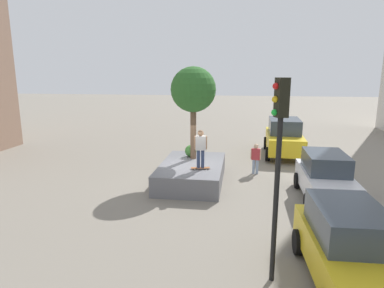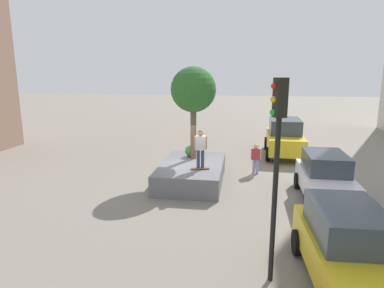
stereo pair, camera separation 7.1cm
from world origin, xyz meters
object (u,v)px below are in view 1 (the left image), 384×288
planter_ledge (192,172)px  skateboard (200,168)px  traffic_light_corner (278,149)px  plaza_tree (193,90)px  skateboarder (201,146)px  sedan_parked (284,137)px  taxi_cab (349,247)px  police_car (325,177)px  pedestrian_crossing (256,157)px

planter_ledge → skateboard: size_ratio=5.64×
planter_ledge → traffic_light_corner: bearing=22.9°
plaza_tree → skateboarder: bearing=17.7°
planter_ledge → skateboard: (0.89, 0.50, 0.49)m
skateboarder → sedan_parked: size_ratio=0.34×
planter_ledge → plaza_tree: size_ratio=1.07×
taxi_cab → skateboarder: bearing=-145.3°
police_car → plaza_tree: bearing=-112.8°
skateboarder → traffic_light_corner: 6.78m
skateboarder → taxi_cab: skateboarder is taller
skateboarder → traffic_light_corner: traffic_light_corner is taller
police_car → taxi_cab: bearing=-7.9°
traffic_light_corner → police_car: bearing=156.1°
planter_ledge → plaza_tree: plaza_tree is taller
plaza_tree → pedestrian_crossing: plaza_tree is taller
taxi_cab → traffic_light_corner: (0.10, -1.72, 2.30)m
plaza_tree → skateboarder: 2.91m
skateboard → planter_ledge: bearing=-150.7°
police_car → taxi_cab: taxi_cab is taller
taxi_cab → traffic_light_corner: bearing=-86.8°
taxi_cab → pedestrian_crossing: size_ratio=2.73×
planter_ledge → sedan_parked: (-5.79, 4.77, 0.68)m
traffic_light_corner → planter_ledge: bearing=-157.1°
pedestrian_crossing → traffic_light_corner: bearing=0.3°
taxi_cab → pedestrian_crossing: (-8.60, -1.77, -0.09)m
skateboarder → traffic_light_corner: bearing=21.9°
skateboard → police_car: 5.00m
planter_ledge → traffic_light_corner: size_ratio=0.97×
planter_ledge → plaza_tree: bearing=-175.5°
skateboard → traffic_light_corner: (6.16, 2.48, 2.33)m
pedestrian_crossing → police_car: bearing=39.5°
plaza_tree → skateboarder: plaza_tree is taller
plaza_tree → police_car: plaza_tree is taller
skateboarder → traffic_light_corner: (6.16, 2.48, 1.38)m
skateboard → sedan_parked: bearing=147.4°
pedestrian_crossing → skateboarder: bearing=-43.8°
police_car → traffic_light_corner: traffic_light_corner is taller
planter_ledge → police_car: bearing=75.3°
sedan_parked → traffic_light_corner: 13.14m
police_car → pedestrian_crossing: size_ratio=2.65×
planter_ledge → taxi_cab: 8.41m
planter_ledge → police_car: size_ratio=1.16×
traffic_light_corner → sedan_parked: bearing=172.1°
traffic_light_corner → pedestrian_crossing: bearing=-179.7°
planter_ledge → pedestrian_crossing: (-1.65, 2.93, 0.44)m
traffic_light_corner → pedestrian_crossing: (-8.70, -0.05, -2.39)m
skateboarder → pedestrian_crossing: bearing=136.2°
sedan_parked → skateboard: bearing=-32.6°
planter_ledge → sedan_parked: sedan_parked is taller
traffic_light_corner → pedestrian_crossing: 9.02m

